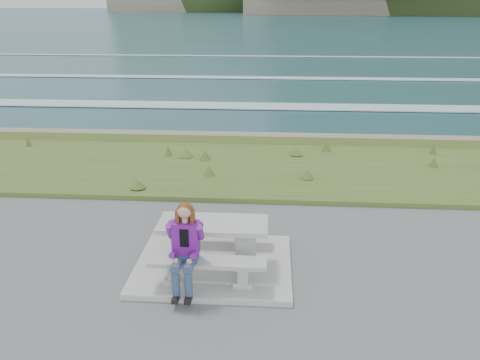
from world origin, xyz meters
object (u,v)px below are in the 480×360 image
(picnic_table, at_px, (213,231))
(seated_woman, at_px, (185,260))
(bench_seaward, at_px, (218,225))
(bench_landward, at_px, (208,266))

(picnic_table, xyz_separation_m, seated_woman, (-0.33, -0.83, -0.07))
(picnic_table, distance_m, bench_seaward, 0.74)
(picnic_table, relative_size, seated_woman, 1.30)
(bench_landward, bearing_deg, seated_woman, -157.95)
(picnic_table, xyz_separation_m, bench_landward, (0.00, -0.70, -0.23))
(bench_seaward, bearing_deg, bench_landward, -90.00)
(bench_landward, height_order, bench_seaward, same)
(picnic_table, bearing_deg, bench_landward, -90.00)
(bench_landward, xyz_separation_m, bench_seaward, (0.00, 1.40, 0.00))
(bench_seaward, bearing_deg, picnic_table, -90.00)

